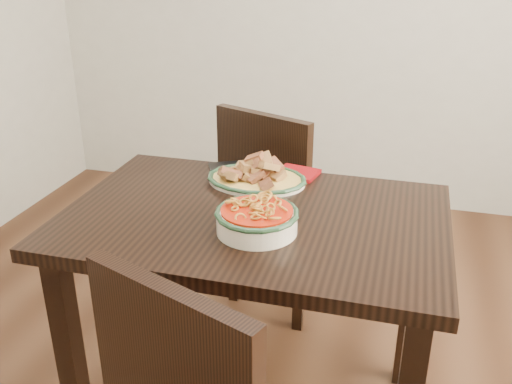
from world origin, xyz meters
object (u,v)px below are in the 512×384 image
(fish_plate, at_px, (257,170))
(smartphone, at_px, (230,166))
(chair_far, at_px, (278,201))
(noodle_bowl, at_px, (257,217))
(dining_table, at_px, (254,247))

(fish_plate, bearing_deg, smartphone, 140.42)
(chair_far, bearing_deg, noodle_bowl, 120.97)
(fish_plate, bearing_deg, chair_far, 93.04)
(dining_table, xyz_separation_m, fish_plate, (-0.05, 0.22, 0.16))
(dining_table, distance_m, noodle_bowl, 0.19)
(dining_table, bearing_deg, chair_far, 96.79)
(smartphone, bearing_deg, noodle_bowl, -89.66)
(dining_table, xyz_separation_m, smartphone, (-0.18, 0.33, 0.12))
(dining_table, height_order, chair_far, chair_far)
(dining_table, bearing_deg, noodle_bowl, -70.55)
(noodle_bowl, bearing_deg, fish_plate, 105.47)
(fish_plate, bearing_deg, noodle_bowl, -74.53)
(chair_far, bearing_deg, dining_table, 119.13)
(chair_far, xyz_separation_m, noodle_bowl, (0.11, -0.74, 0.29))
(fish_plate, xyz_separation_m, noodle_bowl, (0.09, -0.33, -0.00))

